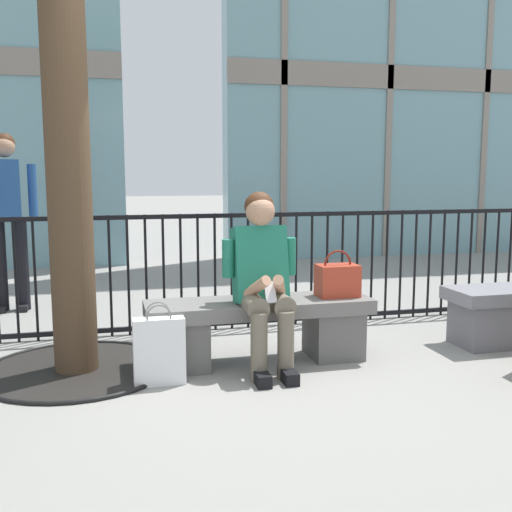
# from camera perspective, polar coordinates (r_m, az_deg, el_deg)

# --- Properties ---
(ground_plane) EXTENTS (60.00, 60.00, 0.00)m
(ground_plane) POSITION_cam_1_polar(r_m,az_deg,el_deg) (4.34, 0.33, -10.03)
(ground_plane) COLOR gray
(stone_bench) EXTENTS (1.60, 0.44, 0.45)m
(stone_bench) POSITION_cam_1_polar(r_m,az_deg,el_deg) (4.27, 0.33, -6.56)
(stone_bench) COLOR slate
(stone_bench) RESTS_ON ground
(seated_person_with_phone) EXTENTS (0.52, 0.66, 1.21)m
(seated_person_with_phone) POSITION_cam_1_polar(r_m,az_deg,el_deg) (4.06, 0.64, -1.84)
(seated_person_with_phone) COLOR #6B6051
(seated_person_with_phone) RESTS_ON ground
(handbag_on_bench) EXTENTS (0.29, 0.19, 0.34)m
(handbag_on_bench) POSITION_cam_1_polar(r_m,az_deg,el_deg) (4.37, 7.75, -2.25)
(handbag_on_bench) COLOR #B23823
(handbag_on_bench) RESTS_ON stone_bench
(shopping_bag) EXTENTS (0.33, 0.12, 0.53)m
(shopping_bag) POSITION_cam_1_polar(r_m,az_deg,el_deg) (3.90, -9.20, -8.84)
(shopping_bag) COLOR white
(shopping_bag) RESTS_ON ground
(bystander_at_railing) EXTENTS (0.55, 0.42, 1.71)m
(bystander_at_railing) POSITION_cam_1_polar(r_m,az_deg,el_deg) (6.23, -22.57, 4.24)
(bystander_at_railing) COLOR black
(bystander_at_railing) RESTS_ON ground
(plaza_railing) EXTENTS (9.27, 0.04, 1.00)m
(plaza_railing) POSITION_cam_1_polar(r_m,az_deg,el_deg) (5.13, -2.33, -1.40)
(plaza_railing) COLOR black
(plaza_railing) RESTS_ON ground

